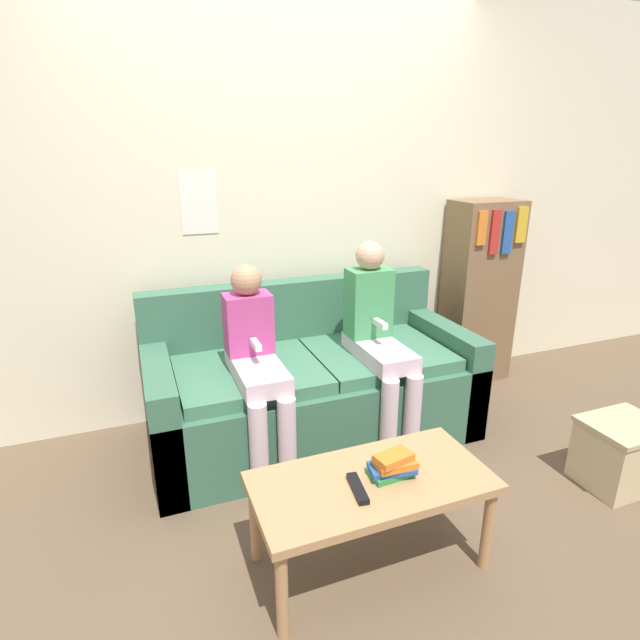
% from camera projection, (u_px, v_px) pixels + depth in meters
% --- Properties ---
extents(ground_plane, '(10.00, 10.00, 0.00)m').
position_uv_depth(ground_plane, '(348.00, 483.00, 2.55)').
color(ground_plane, brown).
extents(wall_back, '(8.00, 0.06, 2.60)m').
position_uv_depth(wall_back, '(282.00, 204.00, 3.05)').
color(wall_back, beige).
rests_on(wall_back, ground_plane).
extents(couch, '(1.83, 0.84, 0.87)m').
position_uv_depth(couch, '(312.00, 387.00, 2.92)').
color(couch, '#38664C').
rests_on(couch, ground_plane).
extents(coffee_table, '(0.93, 0.46, 0.41)m').
position_uv_depth(coffee_table, '(371.00, 490.00, 1.95)').
color(coffee_table, '#AD7F51').
rests_on(coffee_table, ground_plane).
extents(person_left, '(0.24, 0.57, 1.07)m').
position_uv_depth(person_left, '(256.00, 361.00, 2.51)').
color(person_left, silver).
rests_on(person_left, ground_plane).
extents(person_right, '(0.24, 0.57, 1.15)m').
position_uv_depth(person_right, '(378.00, 337.00, 2.75)').
color(person_right, silver).
rests_on(person_right, ground_plane).
extents(tv_remote, '(0.06, 0.17, 0.02)m').
position_uv_depth(tv_remote, '(358.00, 488.00, 1.86)').
color(tv_remote, black).
rests_on(tv_remote, coffee_table).
extents(book_stack, '(0.19, 0.13, 0.10)m').
position_uv_depth(book_stack, '(393.00, 465.00, 1.94)').
color(book_stack, '#2D8442').
rests_on(book_stack, coffee_table).
extents(bookshelf, '(0.47, 0.31, 1.29)m').
position_uv_depth(bookshelf, '(479.00, 292.00, 3.56)').
color(bookshelf, brown).
rests_on(bookshelf, ground_plane).
extents(storage_box, '(0.38, 0.32, 0.34)m').
position_uv_depth(storage_box, '(620.00, 453.00, 2.50)').
color(storage_box, '#CCB284').
rests_on(storage_box, ground_plane).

